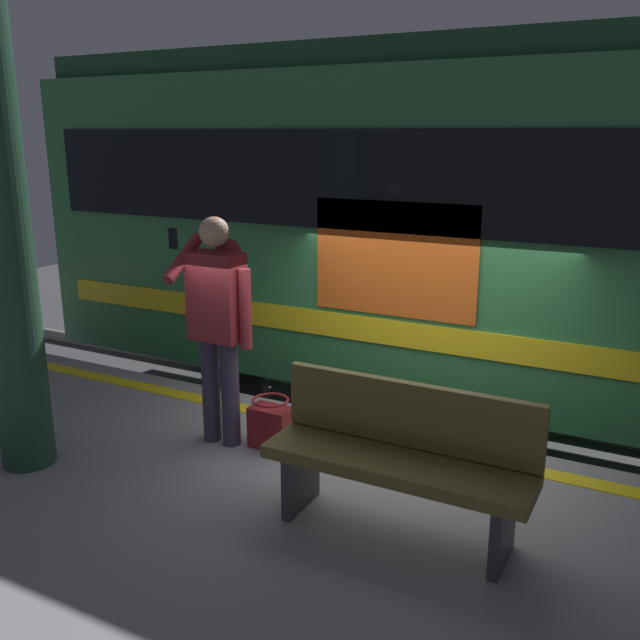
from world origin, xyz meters
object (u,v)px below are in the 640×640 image
at_px(passenger, 218,313).
at_px(handbag, 271,425).
at_px(station_column, 1,215).
at_px(bench, 400,454).

bearing_deg(passenger, handbag, -166.03).
relative_size(handbag, station_column, 0.11).
distance_m(handbag, bench, 1.46).
bearing_deg(handbag, station_column, 36.38).
distance_m(passenger, bench, 1.83).
relative_size(passenger, bench, 1.09).
xyz_separation_m(passenger, station_column, (1.04, 0.96, 0.77)).
relative_size(passenger, station_column, 0.49).
bearing_deg(handbag, bench, 154.59).
height_order(station_column, bench, station_column).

